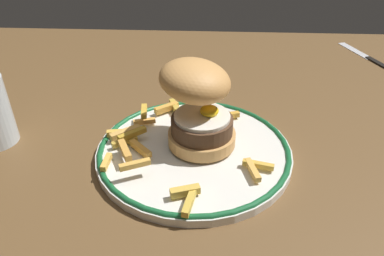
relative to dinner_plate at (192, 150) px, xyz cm
name	(u,v)px	position (x,y,z in cm)	size (l,w,h in cm)	color
ground_plane	(206,149)	(2.02, 4.31, -2.84)	(118.85, 102.92, 4.00)	brown
dinner_plate	(192,150)	(0.00, 0.00, 0.00)	(27.64, 27.64, 1.60)	white
burger	(196,102)	(0.45, 1.76, 6.89)	(11.35, 11.54, 12.39)	tan
fries_pile	(159,140)	(-4.71, 0.17, 1.44)	(23.67, 26.19, 2.47)	gold
knife	(368,58)	(37.90, 38.37, -0.58)	(7.27, 17.51, 0.70)	black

